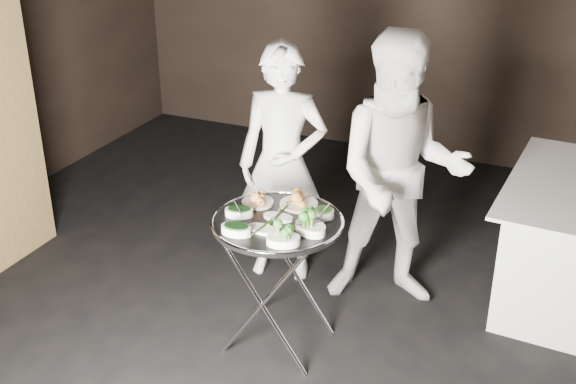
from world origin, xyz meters
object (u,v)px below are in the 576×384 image
at_px(serving_tray, 277,222).
at_px(waiter_left, 283,164).
at_px(tray_stand, 278,278).
at_px(waiter_right, 401,174).

relative_size(serving_tray, waiter_left, 0.46).
relative_size(tray_stand, waiter_right, 0.46).
bearing_deg(tray_stand, serving_tray, 180.00).
distance_m(tray_stand, waiter_left, 0.91).
height_order(serving_tray, waiter_left, waiter_left).
xyz_separation_m(waiter_left, waiter_right, (0.81, -0.01, 0.08)).
relative_size(serving_tray, waiter_right, 0.42).
height_order(waiter_left, waiter_right, waiter_right).
relative_size(waiter_left, waiter_right, 0.91).
distance_m(serving_tray, waiter_left, 0.84).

